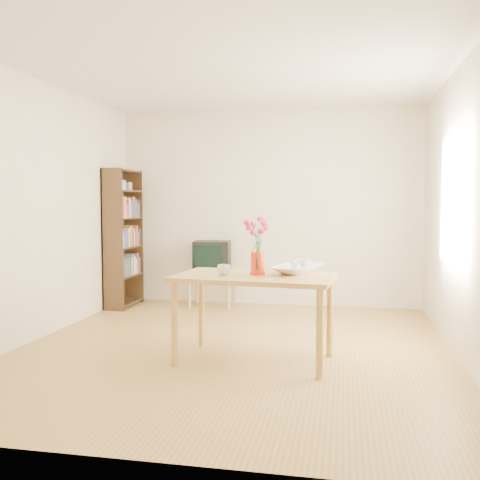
% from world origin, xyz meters
% --- Properties ---
extents(room, '(4.50, 4.50, 4.50)m').
position_xyz_m(room, '(0.03, 0.00, 1.30)').
color(room, olive).
rests_on(room, ground).
extents(table, '(1.39, 0.88, 0.75)m').
position_xyz_m(table, '(0.26, -0.38, 0.66)').
color(table, '#A57B38').
rests_on(table, ground).
extents(tv_stand, '(0.60, 0.45, 0.46)m').
position_xyz_m(tv_stand, '(-0.70, 1.97, 0.39)').
color(tv_stand, tan).
rests_on(tv_stand, ground).
extents(bookshelf, '(0.28, 0.70, 1.80)m').
position_xyz_m(bookshelf, '(-1.85, 1.75, 0.84)').
color(bookshelf, black).
rests_on(bookshelf, ground).
extents(pitcher, '(0.13, 0.21, 0.20)m').
position_xyz_m(pitcher, '(0.28, -0.35, 0.84)').
color(pitcher, red).
rests_on(pitcher, table).
extents(flowers, '(0.22, 0.22, 0.32)m').
position_xyz_m(flowers, '(0.28, -0.36, 1.10)').
color(flowers, '#E3357B').
rests_on(flowers, pitcher).
extents(mug, '(0.15, 0.15, 0.09)m').
position_xyz_m(mug, '(0.00, -0.44, 0.80)').
color(mug, white).
rests_on(mug, table).
extents(bowl, '(0.58, 0.58, 0.41)m').
position_xyz_m(bowl, '(0.61, -0.14, 0.96)').
color(bowl, white).
rests_on(bowl, table).
extents(teacup_a, '(0.10, 0.10, 0.07)m').
position_xyz_m(teacup_a, '(0.57, -0.14, 0.92)').
color(teacup_a, white).
rests_on(teacup_a, bowl).
extents(teacup_b, '(0.09, 0.09, 0.07)m').
position_xyz_m(teacup_b, '(0.66, -0.12, 0.92)').
color(teacup_b, white).
rests_on(teacup_b, bowl).
extents(television, '(0.51, 0.48, 0.40)m').
position_xyz_m(television, '(-0.70, 1.98, 0.67)').
color(television, black).
rests_on(television, tv_stand).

